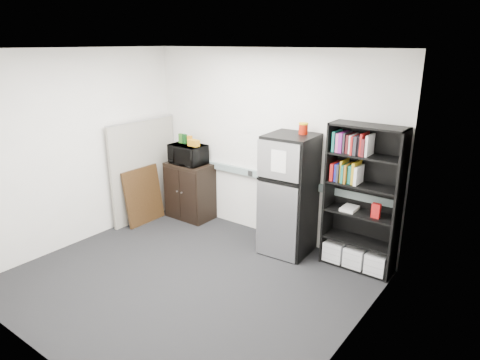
{
  "coord_description": "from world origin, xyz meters",
  "views": [
    {
      "loc": [
        3.26,
        -3.28,
        2.77
      ],
      "look_at": [
        0.15,
        0.9,
        1.08
      ],
      "focal_mm": 32.0,
      "sensor_mm": 36.0,
      "label": 1
    }
  ],
  "objects_px": {
    "cabinet": "(190,191)",
    "refrigerator": "(289,195)",
    "bookshelf": "(362,200)",
    "microwave": "(188,154)",
    "cubicle_partition": "(144,170)"
  },
  "relations": [
    {
      "from": "cubicle_partition",
      "to": "refrigerator",
      "type": "height_order",
      "value": "refrigerator"
    },
    {
      "from": "bookshelf",
      "to": "microwave",
      "type": "distance_m",
      "value": 2.85
    },
    {
      "from": "refrigerator",
      "to": "cabinet",
      "type": "bearing_deg",
      "value": 174.19
    },
    {
      "from": "bookshelf",
      "to": "microwave",
      "type": "xyz_separation_m",
      "value": [
        -2.84,
        -0.08,
        0.16
      ]
    },
    {
      "from": "bookshelf",
      "to": "cubicle_partition",
      "type": "xyz_separation_m",
      "value": [
        -3.43,
        -0.49,
        -0.1
      ]
    },
    {
      "from": "refrigerator",
      "to": "microwave",
      "type": "bearing_deg",
      "value": 174.67
    },
    {
      "from": "cabinet",
      "to": "refrigerator",
      "type": "distance_m",
      "value": 1.93
    },
    {
      "from": "cabinet",
      "to": "microwave",
      "type": "height_order",
      "value": "microwave"
    },
    {
      "from": "bookshelf",
      "to": "cabinet",
      "type": "relative_size",
      "value": 2.01
    },
    {
      "from": "bookshelf",
      "to": "microwave",
      "type": "bearing_deg",
      "value": -178.38
    },
    {
      "from": "cubicle_partition",
      "to": "refrigerator",
      "type": "relative_size",
      "value": 0.99
    },
    {
      "from": "cabinet",
      "to": "bookshelf",
      "type": "bearing_deg",
      "value": 1.3
    },
    {
      "from": "bookshelf",
      "to": "cubicle_partition",
      "type": "height_order",
      "value": "bookshelf"
    },
    {
      "from": "cubicle_partition",
      "to": "refrigerator",
      "type": "distance_m",
      "value": 2.5
    },
    {
      "from": "cabinet",
      "to": "refrigerator",
      "type": "height_order",
      "value": "refrigerator"
    }
  ]
}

